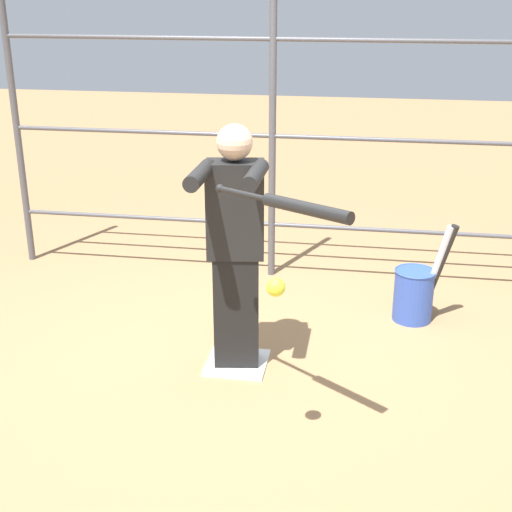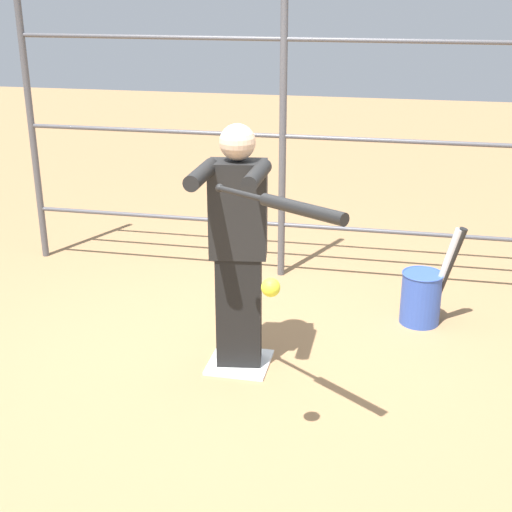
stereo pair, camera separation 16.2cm
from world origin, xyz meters
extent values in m
plane|color=#9E754C|center=(0.00, 0.00, 0.00)|extent=(24.00, 24.00, 0.00)
cube|color=white|center=(0.00, 0.00, 0.01)|extent=(0.40, 0.40, 0.02)
cylinder|color=#4C4C51|center=(0.00, -1.60, 1.22)|extent=(0.06, 0.06, 2.44)
cylinder|color=#4C4C51|center=(2.24, -1.60, 1.22)|extent=(0.06, 0.06, 2.44)
cylinder|color=#4C4C51|center=(0.00, -1.60, 0.46)|extent=(4.47, 0.04, 0.04)
cylinder|color=#4C4C51|center=(0.00, -1.60, 1.22)|extent=(4.47, 0.04, 0.04)
cylinder|color=#4C4C51|center=(0.00, -1.60, 1.98)|extent=(4.47, 0.04, 0.04)
cube|color=black|center=(0.00, 0.00, 0.39)|extent=(0.31, 0.22, 0.78)
cube|color=black|center=(0.00, 0.00, 1.08)|extent=(0.38, 0.25, 0.61)
sphere|color=beige|center=(0.00, 0.00, 1.51)|extent=(0.22, 0.22, 0.22)
cylinder|color=black|center=(-0.16, 0.19, 1.36)|extent=(0.09, 0.43, 0.09)
cylinder|color=black|center=(0.16, 0.24, 1.36)|extent=(0.09, 0.43, 0.09)
sphere|color=black|center=(0.00, 0.43, 1.34)|extent=(0.05, 0.05, 0.05)
cylinder|color=black|center=(-0.15, 0.54, 1.35)|extent=(0.31, 0.25, 0.05)
cylinder|color=black|center=(-0.51, 0.82, 1.37)|extent=(0.48, 0.39, 0.09)
sphere|color=yellow|center=(-0.38, 0.93, 0.99)|extent=(0.10, 0.10, 0.10)
cylinder|color=#3351B2|center=(-1.18, -0.89, 0.20)|extent=(0.29, 0.29, 0.39)
torus|color=#3351B2|center=(-1.18, -0.89, 0.39)|extent=(0.31, 0.31, 0.01)
cylinder|color=#B2B2B7|center=(-1.32, -0.87, 0.40)|extent=(0.23, 0.08, 0.74)
cylinder|color=black|center=(-1.34, -0.88, 0.41)|extent=(0.26, 0.08, 0.75)
camera|label=1|loc=(-0.81, 4.12, 2.40)|focal=50.00mm
camera|label=2|loc=(-0.97, 4.09, 2.40)|focal=50.00mm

